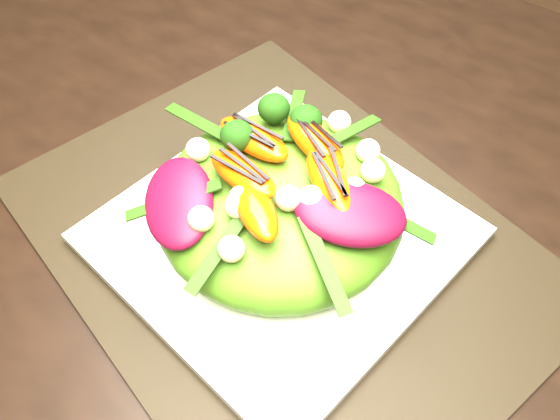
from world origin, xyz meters
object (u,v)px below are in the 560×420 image
Objects in this scene: plate_base at (280,235)px; salad_bowl at (280,226)px; placemat at (280,239)px; dining_table at (319,225)px; orange_segment at (294,160)px; lettuce_mound at (280,204)px.

plate_base is 1.24× the size of salad_bowl.
dining_table is at bearing 75.54° from placemat.
salad_bowl is 3.25× the size of orange_segment.
salad_bowl is (0.00, 0.00, 0.02)m from placemat.
dining_table is 0.09m from lettuce_mound.
dining_table reaches higher than placemat.
orange_segment is (0.00, 0.01, 0.04)m from lettuce_mound.
placemat is 0.10m from orange_segment.
lettuce_mound is at bearing -104.46° from dining_table.
lettuce_mound is 3.06× the size of orange_segment.
orange_segment reaches higher than lettuce_mound.
placemat is at bearing -90.00° from salad_bowl.
dining_table reaches higher than plate_base.
orange_segment reaches higher than plate_base.
orange_segment is at bearing 75.56° from plate_base.
plate_base is (-0.01, -0.05, 0.03)m from dining_table.
salad_bowl is 0.08m from orange_segment.
orange_segment is (0.00, 0.01, 0.10)m from placemat.
lettuce_mound is at bearing 0.00° from salad_bowl.
lettuce_mound is 0.05m from orange_segment.
lettuce_mound is (0.00, 0.00, 0.05)m from placemat.
salad_bowl is at bearing 0.00° from lettuce_mound.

